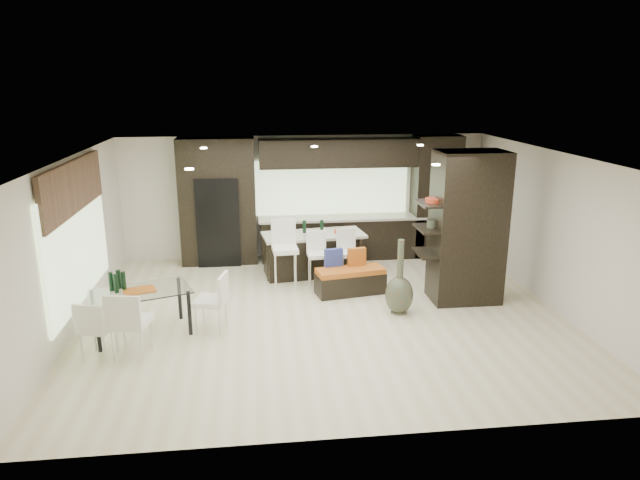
{
  "coord_description": "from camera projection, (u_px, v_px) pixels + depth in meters",
  "views": [
    {
      "loc": [
        -1.12,
        -8.96,
        3.87
      ],
      "look_at": [
        0.0,
        0.6,
        1.15
      ],
      "focal_mm": 32.0,
      "sensor_mm": 36.0,
      "label": 1
    }
  ],
  "objects": [
    {
      "name": "window_left",
      "position": [
        78.0,
        243.0,
        9.12
      ],
      "size": [
        0.04,
        3.2,
        1.9
      ],
      "primitive_type": "cube",
      "color": "#B2D199",
      "rests_on": "left_wall"
    },
    {
      "name": "chair_far",
      "position": [
        98.0,
        331.0,
        8.13
      ],
      "size": [
        0.55,
        0.55,
        0.82
      ],
      "primitive_type": "cube",
      "rotation": [
        0.0,
        0.0,
        -0.28
      ],
      "color": "white",
      "rests_on": "ground"
    },
    {
      "name": "bench",
      "position": [
        350.0,
        281.0,
        10.63
      ],
      "size": [
        1.34,
        0.71,
        0.49
      ],
      "primitive_type": "cube",
      "rotation": [
        0.0,
        0.0,
        0.18
      ],
      "color": "black",
      "rests_on": "ground"
    },
    {
      "name": "back_wall",
      "position": [
        305.0,
        196.0,
        12.72
      ],
      "size": [
        8.0,
        0.02,
        2.7
      ],
      "primitive_type": "cube",
      "color": "silver",
      "rests_on": "ground"
    },
    {
      "name": "ceiling",
      "position": [
        324.0,
        156.0,
        9.01
      ],
      "size": [
        8.0,
        7.0,
        0.02
      ],
      "primitive_type": "cube",
      "color": "white",
      "rests_on": "ground"
    },
    {
      "name": "ceiling_spots",
      "position": [
        323.0,
        155.0,
        9.25
      ],
      "size": [
        4.0,
        3.0,
        0.02
      ],
      "primitive_type": "cube",
      "color": "white",
      "rests_on": "ceiling"
    },
    {
      "name": "chair_near",
      "position": [
        131.0,
        326.0,
        8.13
      ],
      "size": [
        0.6,
        0.6,
        0.95
      ],
      "primitive_type": "cube",
      "rotation": [
        0.0,
        0.0,
        -0.18
      ],
      "color": "white",
      "rests_on": "ground"
    },
    {
      "name": "left_wall",
      "position": [
        71.0,
        246.0,
        8.92
      ],
      "size": [
        0.02,
        7.0,
        2.7
      ],
      "primitive_type": "cube",
      "color": "silver",
      "rests_on": "ground"
    },
    {
      "name": "window_back",
      "position": [
        332.0,
        187.0,
        12.69
      ],
      "size": [
        3.4,
        0.04,
        1.2
      ],
      "primitive_type": "cube",
      "color": "#B2D199",
      "rests_on": "back_wall"
    },
    {
      "name": "floor_vase",
      "position": [
        400.0,
        277.0,
        9.62
      ],
      "size": [
        0.58,
        0.58,
        1.31
      ],
      "primitive_type": null,
      "rotation": [
        0.0,
        0.0,
        0.25
      ],
      "color": "#3F4431",
      "rests_on": "ground"
    },
    {
      "name": "back_cabinetry",
      "position": [
        329.0,
        199.0,
        12.46
      ],
      "size": [
        6.8,
        0.68,
        2.7
      ],
      "primitive_type": "cube",
      "color": "black",
      "rests_on": "ground"
    },
    {
      "name": "ground",
      "position": [
        324.0,
        314.0,
        9.74
      ],
      "size": [
        8.0,
        8.0,
        0.0
      ],
      "primitive_type": "plane",
      "color": "beige",
      "rests_on": "ground"
    },
    {
      "name": "stone_accent",
      "position": [
        73.0,
        187.0,
        8.88
      ],
      "size": [
        0.08,
        3.0,
        0.8
      ],
      "primitive_type": "cube",
      "color": "brown",
      "rests_on": "left_wall"
    },
    {
      "name": "refrigerator",
      "position": [
        219.0,
        220.0,
        12.25
      ],
      "size": [
        0.9,
        0.68,
        1.9
      ],
      "primitive_type": "cube",
      "color": "black",
      "rests_on": "ground"
    },
    {
      "name": "stool_mid",
      "position": [
        318.0,
        265.0,
        10.97
      ],
      "size": [
        0.4,
        0.4,
        0.86
      ],
      "primitive_type": "cube",
      "rotation": [
        0.0,
        0.0,
        0.05
      ],
      "color": "white",
      "rests_on": "ground"
    },
    {
      "name": "dining_table",
      "position": [
        141.0,
        313.0,
        8.88
      ],
      "size": [
        1.7,
        1.29,
        0.72
      ],
      "primitive_type": "cube",
      "rotation": [
        0.0,
        0.0,
        0.34
      ],
      "color": "white",
      "rests_on": "ground"
    },
    {
      "name": "stool_right",
      "position": [
        350.0,
        263.0,
        11.03
      ],
      "size": [
        0.48,
        0.48,
        0.88
      ],
      "primitive_type": "cube",
      "rotation": [
        0.0,
        0.0,
        0.28
      ],
      "color": "white",
      "rests_on": "ground"
    },
    {
      "name": "kitchen_island",
      "position": [
        314.0,
        254.0,
        11.67
      ],
      "size": [
        2.13,
        1.12,
        0.85
      ],
      "primitive_type": "cube",
      "rotation": [
        0.0,
        0.0,
        0.12
      ],
      "color": "black",
      "rests_on": "ground"
    },
    {
      "name": "stool_left",
      "position": [
        285.0,
        262.0,
        10.83
      ],
      "size": [
        0.5,
        0.5,
        1.06
      ],
      "primitive_type": "cube",
      "rotation": [
        0.0,
        0.0,
        0.06
      ],
      "color": "white",
      "rests_on": "ground"
    },
    {
      "name": "partition_column",
      "position": [
        468.0,
        227.0,
        10.05
      ],
      "size": [
        1.2,
        0.8,
        2.7
      ],
      "primitive_type": "cube",
      "color": "black",
      "rests_on": "ground"
    },
    {
      "name": "chair_end",
      "position": [
        211.0,
        305.0,
        8.98
      ],
      "size": [
        0.57,
        0.57,
        0.88
      ],
      "primitive_type": "cube",
      "rotation": [
        0.0,
        0.0,
        1.35
      ],
      "color": "white",
      "rests_on": "ground"
    },
    {
      "name": "right_wall",
      "position": [
        554.0,
        231.0,
        9.82
      ],
      "size": [
        0.02,
        7.0,
        2.7
      ],
      "primitive_type": "cube",
      "color": "silver",
      "rests_on": "ground"
    }
  ]
}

